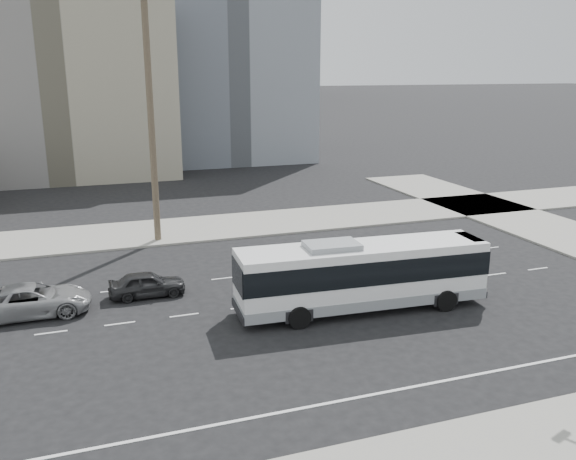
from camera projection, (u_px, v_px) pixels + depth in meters
name	position (u px, v px, depth m)	size (l,w,h in m)	color
ground	(301.00, 300.00, 30.68)	(700.00, 700.00, 0.00)	black
sidewalk_north	(229.00, 226.00, 44.79)	(120.00, 7.00, 0.15)	gray
midrise_beige_west	(56.00, 92.00, 65.53)	(24.00, 18.00, 18.00)	gray
midrise_gray_center	(220.00, 56.00, 77.20)	(20.00, 20.00, 26.00)	slate
civic_tower	(87.00, 0.00, 247.74)	(42.00, 42.00, 129.00)	#B5B098
highrise_right	(209.00, 9.00, 245.39)	(26.00, 26.00, 70.00)	slate
highrise_far	(249.00, 27.00, 281.97)	(22.00, 22.00, 60.00)	slate
city_bus	(362.00, 273.00, 29.08)	(12.45, 3.46, 3.54)	white
car_a	(147.00, 284.00, 31.06)	(3.91, 1.57, 1.33)	#262628
car_b	(32.00, 300.00, 28.64)	(5.48, 2.53, 1.52)	gray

